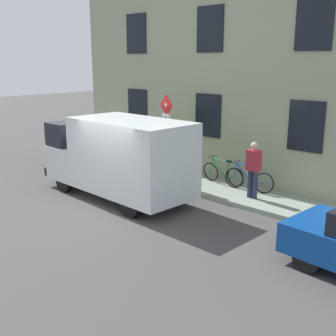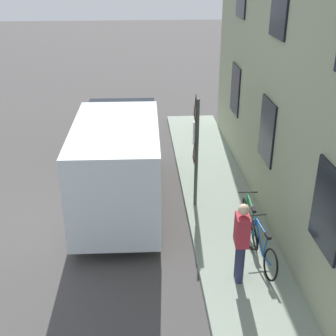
{
  "view_description": "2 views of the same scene",
  "coord_description": "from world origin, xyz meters",
  "px_view_note": "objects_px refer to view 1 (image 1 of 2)",
  "views": [
    {
      "loc": [
        -7.39,
        -9.2,
        4.18
      ],
      "look_at": [
        1.79,
        -0.48,
        0.96
      ],
      "focal_mm": 45.27,
      "sensor_mm": 36.0,
      "label": 1
    },
    {
      "loc": [
        1.32,
        -9.69,
        6.0
      ],
      "look_at": [
        2.01,
        0.42,
        1.21
      ],
      "focal_mm": 47.64,
      "sensor_mm": 36.0,
      "label": 2
    }
  ],
  "objects_px": {
    "sign_post_stacked": "(166,129)",
    "bicycle_blue": "(249,179)",
    "bicycle_green": "(223,173)",
    "delivery_van": "(119,156)",
    "pedestrian": "(253,168)"
  },
  "relations": [
    {
      "from": "sign_post_stacked",
      "to": "bicycle_blue",
      "type": "height_order",
      "value": "sign_post_stacked"
    },
    {
      "from": "bicycle_green",
      "to": "sign_post_stacked",
      "type": "bearing_deg",
      "value": 39.09
    },
    {
      "from": "delivery_van",
      "to": "pedestrian",
      "type": "height_order",
      "value": "delivery_van"
    },
    {
      "from": "sign_post_stacked",
      "to": "bicycle_blue",
      "type": "distance_m",
      "value": 3.15
    },
    {
      "from": "sign_post_stacked",
      "to": "delivery_van",
      "type": "bearing_deg",
      "value": 173.57
    },
    {
      "from": "delivery_van",
      "to": "bicycle_blue",
      "type": "distance_m",
      "value": 4.19
    },
    {
      "from": "sign_post_stacked",
      "to": "delivery_van",
      "type": "xyz_separation_m",
      "value": [
        -1.91,
        0.21,
        -0.64
      ]
    },
    {
      "from": "sign_post_stacked",
      "to": "delivery_van",
      "type": "distance_m",
      "value": 2.02
    },
    {
      "from": "delivery_van",
      "to": "bicycle_blue",
      "type": "xyz_separation_m",
      "value": [
        3.03,
        -2.77,
        -0.82
      ]
    },
    {
      "from": "pedestrian",
      "to": "delivery_van",
      "type": "bearing_deg",
      "value": 130.74
    },
    {
      "from": "delivery_van",
      "to": "bicycle_green",
      "type": "bearing_deg",
      "value": -118.73
    },
    {
      "from": "delivery_van",
      "to": "pedestrian",
      "type": "relative_size",
      "value": 3.12
    },
    {
      "from": "bicycle_green",
      "to": "pedestrian",
      "type": "bearing_deg",
      "value": 162.13
    },
    {
      "from": "bicycle_blue",
      "to": "pedestrian",
      "type": "xyz_separation_m",
      "value": [
        -0.58,
        -0.51,
        0.56
      ]
    },
    {
      "from": "bicycle_blue",
      "to": "pedestrian",
      "type": "bearing_deg",
      "value": 125.68
    }
  ]
}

